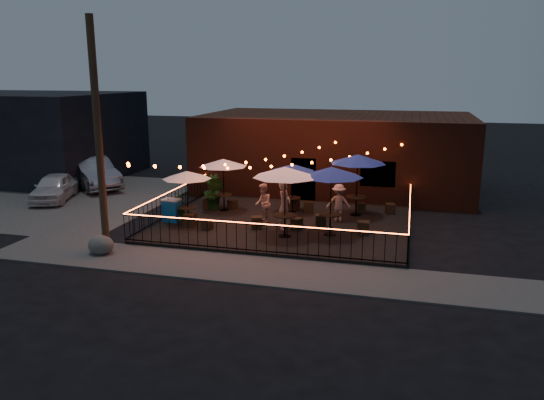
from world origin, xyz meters
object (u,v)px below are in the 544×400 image
(cafe_table_2, at_px, (285,173))
(cafe_table_0, at_px, (187,176))
(cafe_table_5, at_px, (358,160))
(boulder, at_px, (101,245))
(cafe_table_1, at_px, (223,163))
(cooler, at_px, (172,210))
(cafe_table_3, at_px, (293,168))
(cafe_table_4, at_px, (331,173))
(utility_pole, at_px, (98,137))

(cafe_table_2, bearing_deg, cafe_table_0, 170.57)
(cafe_table_5, height_order, boulder, cafe_table_5)
(cafe_table_1, height_order, boulder, cafe_table_1)
(cafe_table_5, relative_size, cooler, 2.89)
(cafe_table_0, bearing_deg, cafe_table_5, 25.36)
(cafe_table_0, height_order, cafe_table_3, cafe_table_0)
(cafe_table_2, bearing_deg, cafe_table_5, 58.98)
(cafe_table_0, bearing_deg, cooler, 170.92)
(cafe_table_1, relative_size, cafe_table_4, 0.99)
(cafe_table_3, relative_size, cafe_table_4, 0.91)
(cooler, bearing_deg, cafe_table_1, 63.14)
(cafe_table_3, distance_m, cooler, 5.48)
(cafe_table_5, xyz_separation_m, boulder, (-8.03, -7.01, -2.22))
(utility_pole, distance_m, cooler, 4.94)
(cafe_table_1, distance_m, cafe_table_5, 5.84)
(cafe_table_4, height_order, cooler, cafe_table_4)
(cafe_table_2, distance_m, cafe_table_5, 4.40)
(cafe_table_2, relative_size, cafe_table_4, 1.21)
(boulder, bearing_deg, cafe_table_4, 27.66)
(cafe_table_4, bearing_deg, cafe_table_5, 78.31)
(cafe_table_5, bearing_deg, boulder, -138.88)
(cafe_table_2, distance_m, boulder, 6.97)
(cafe_table_0, bearing_deg, cafe_table_3, 37.80)
(boulder, bearing_deg, cooler, 79.39)
(cafe_table_5, distance_m, cooler, 8.07)
(cafe_table_4, height_order, boulder, cafe_table_4)
(cafe_table_1, bearing_deg, cafe_table_2, -41.47)
(boulder, bearing_deg, cafe_table_3, 52.34)
(cafe_table_4, bearing_deg, cafe_table_1, 154.16)
(cafe_table_3, bearing_deg, utility_pole, -130.78)
(utility_pole, relative_size, cafe_table_5, 2.92)
(boulder, bearing_deg, utility_pole, 104.00)
(cooler, bearing_deg, utility_pole, -98.75)
(cafe_table_5, bearing_deg, cafe_table_1, -173.65)
(cafe_table_3, relative_size, cooler, 2.50)
(cafe_table_4, distance_m, cafe_table_5, 3.21)
(cafe_table_1, relative_size, cafe_table_2, 0.82)
(cafe_table_1, bearing_deg, cafe_table_5, 6.35)
(cooler, bearing_deg, cafe_table_4, 3.96)
(cafe_table_0, height_order, cafe_table_5, cafe_table_5)
(utility_pole, height_order, cafe_table_1, utility_pole)
(cafe_table_1, bearing_deg, utility_pole, -112.17)
(cafe_table_1, height_order, cafe_table_4, cafe_table_4)
(cafe_table_4, bearing_deg, boulder, -152.34)
(utility_pole, height_order, cafe_table_0, utility_pole)
(cafe_table_0, bearing_deg, boulder, -111.49)
(cafe_table_5, bearing_deg, utility_pole, -141.70)
(cafe_table_1, xyz_separation_m, cooler, (-1.47, -2.30, -1.64))
(cafe_table_2, height_order, cafe_table_5, cafe_table_2)
(cafe_table_0, distance_m, cafe_table_3, 4.69)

